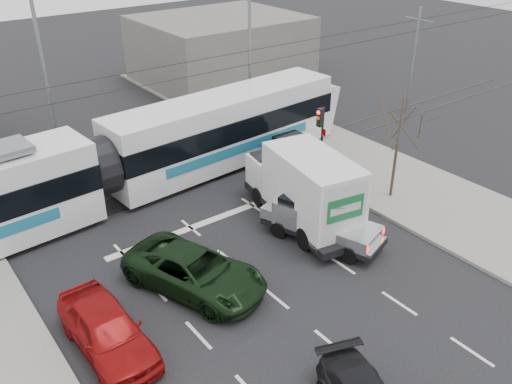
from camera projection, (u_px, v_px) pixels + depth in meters
ground at (309, 280)px, 20.89m from camera, size 120.00×120.00×0.00m
sidewalk_right at (451, 208)px, 25.61m from camera, size 6.00×60.00×0.15m
rails at (179, 184)px, 27.91m from camera, size 60.00×1.60×0.03m
building_right at (221, 49)px, 42.91m from camera, size 12.00×10.00×5.00m
bare_tree at (400, 125)px, 24.86m from camera, size 2.40×2.40×5.00m
traffic_signal at (321, 127)px, 27.57m from camera, size 0.44×0.44×3.60m
street_lamp_near at (247, 49)px, 32.16m from camera, size 2.38×0.25×9.00m
street_lamp_far at (41, 74)px, 27.48m from camera, size 2.38×0.25×9.00m
catenary at (174, 113)px, 26.07m from camera, size 60.00×0.20×7.00m
tram at (98, 169)px, 24.81m from camera, size 28.68×5.10×5.83m
silver_pickup at (316, 219)px, 23.04m from camera, size 3.33×5.52×1.90m
box_truck at (305, 189)px, 23.80m from camera, size 3.57×7.32×3.50m
navy_pickup at (300, 160)px, 28.02m from camera, size 1.99×5.05×2.12m
green_car at (195, 271)px, 20.10m from camera, size 4.37×6.17×1.56m
red_car at (107, 330)px, 17.31m from camera, size 2.00×4.79×1.62m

